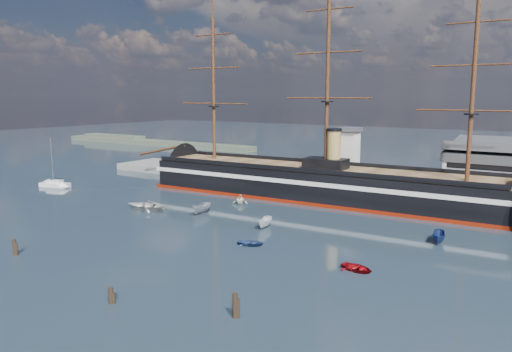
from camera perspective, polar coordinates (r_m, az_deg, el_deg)
The scene contains 16 objects.
ground at distance 106.65m, azimuth 2.11°, elevation -4.48°, with size 600.00×600.00×0.00m, color #24333F.
quay at distance 134.45m, azimuth 13.81°, elevation -1.87°, with size 180.00×18.00×2.00m, color slate.
quay_tower at distance 132.67m, azimuth 10.68°, elevation 2.35°, with size 5.00×5.00×15.00m.
shoreline at distance 267.40m, azimuth -13.02°, elevation 3.88°, with size 120.00×10.00×4.00m.
warship at distance 123.65m, azimuth 6.36°, elevation -0.71°, with size 113.19×19.80×53.94m.
sailboat at distance 149.75m, azimuth -22.02°, elevation -0.82°, with size 8.97×5.14×13.79m.
motorboat_a at distance 108.23m, azimuth -6.21°, elevation -4.33°, with size 7.05×2.59×2.82m, color gray.
motorboat_b at distance 85.54m, azimuth -0.63°, elevation -7.95°, with size 2.84×1.14×1.33m, color navy.
motorboat_c at distance 96.62m, azimuth 1.01°, elevation -5.93°, with size 6.14×2.25×2.46m, color silver.
motorboat_d at distance 117.63m, azimuth -1.81°, elevation -3.18°, with size 6.56×2.84×2.41m, color #FEF9CE.
motorboat_e at distance 75.16m, azimuth 11.46°, elevation -10.61°, with size 3.07×1.23×1.43m, color maroon.
motorboat_f at distance 92.37m, azimuth 20.13°, elevation -7.23°, with size 6.37×2.33×2.55m, color navy.
motorboat_g at distance 113.69m, azimuth -12.48°, elevation -3.83°, with size 5.95×2.38×2.78m, color silver.
piling_near_left at distance 89.39m, azimuth -25.82°, elevation -8.14°, with size 0.64×0.64×3.33m, color black.
piling_near_mid at distance 65.74m, azimuth -16.21°, elevation -13.77°, with size 0.64×0.64×2.69m, color black.
piling_near_right at distance 59.59m, azimuth -2.39°, elevation -15.87°, with size 0.64×0.64×3.65m, color black.
Camera 1 is at (53.70, -48.61, 25.28)m, focal length 35.00 mm.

